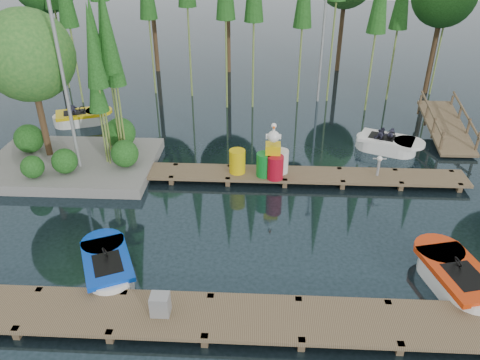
{
  "coord_description": "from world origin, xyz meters",
  "views": [
    {
      "loc": [
        1.16,
        -12.39,
        8.4
      ],
      "look_at": [
        0.5,
        0.5,
        1.1
      ],
      "focal_mm": 35.0,
      "sensor_mm": 36.0,
      "label": 1
    }
  ],
  "objects_px": {
    "boat_red": "(456,278)",
    "drum_cluster": "(273,160)",
    "boat_blue": "(108,266)",
    "yellow_barrel": "(237,161)",
    "boat_yellow_far": "(81,118)",
    "utility_cabinet": "(160,304)",
    "island": "(52,85)"
  },
  "relations": [
    {
      "from": "boat_blue",
      "to": "yellow_barrel",
      "type": "distance_m",
      "value": 6.25
    },
    {
      "from": "boat_red",
      "to": "boat_blue",
      "type": "bearing_deg",
      "value": 165.61
    },
    {
      "from": "boat_red",
      "to": "utility_cabinet",
      "type": "xyz_separation_m",
      "value": [
        -7.34,
        -1.59,
        0.29
      ]
    },
    {
      "from": "boat_yellow_far",
      "to": "drum_cluster",
      "type": "xyz_separation_m",
      "value": [
        8.8,
        -5.08,
        0.6
      ]
    },
    {
      "from": "utility_cabinet",
      "to": "yellow_barrel",
      "type": "height_order",
      "value": "yellow_barrel"
    },
    {
      "from": "utility_cabinet",
      "to": "drum_cluster",
      "type": "xyz_separation_m",
      "value": [
        2.68,
        6.85,
        0.31
      ]
    },
    {
      "from": "utility_cabinet",
      "to": "yellow_barrel",
      "type": "bearing_deg",
      "value": 78.73
    },
    {
      "from": "island",
      "to": "yellow_barrel",
      "type": "distance_m",
      "value": 7.08
    },
    {
      "from": "boat_red",
      "to": "yellow_barrel",
      "type": "distance_m",
      "value": 8.05
    },
    {
      "from": "island",
      "to": "boat_yellow_far",
      "type": "distance_m",
      "value": 5.13
    },
    {
      "from": "boat_red",
      "to": "boat_yellow_far",
      "type": "xyz_separation_m",
      "value": [
        -13.46,
        10.33,
        0.0
      ]
    },
    {
      "from": "boat_red",
      "to": "yellow_barrel",
      "type": "height_order",
      "value": "yellow_barrel"
    },
    {
      "from": "boat_red",
      "to": "drum_cluster",
      "type": "distance_m",
      "value": 7.05
    },
    {
      "from": "boat_blue",
      "to": "boat_yellow_far",
      "type": "bearing_deg",
      "value": 88.58
    },
    {
      "from": "island",
      "to": "boat_red",
      "type": "relative_size",
      "value": 2.17
    },
    {
      "from": "boat_yellow_far",
      "to": "yellow_barrel",
      "type": "bearing_deg",
      "value": -34.8
    },
    {
      "from": "island",
      "to": "boat_red",
      "type": "distance_m",
      "value": 14.29
    },
    {
      "from": "island",
      "to": "utility_cabinet",
      "type": "relative_size",
      "value": 12.6
    },
    {
      "from": "island",
      "to": "yellow_barrel",
      "type": "xyz_separation_m",
      "value": [
        6.6,
        -0.79,
        -2.45
      ]
    },
    {
      "from": "boat_red",
      "to": "drum_cluster",
      "type": "bearing_deg",
      "value": 117.45
    },
    {
      "from": "boat_yellow_far",
      "to": "drum_cluster",
      "type": "bearing_deg",
      "value": -31.54
    },
    {
      "from": "boat_blue",
      "to": "utility_cabinet",
      "type": "distance_m",
      "value": 2.43
    },
    {
      "from": "boat_red",
      "to": "utility_cabinet",
      "type": "height_order",
      "value": "boat_red"
    },
    {
      "from": "island",
      "to": "drum_cluster",
      "type": "distance_m",
      "value": 8.27
    },
    {
      "from": "island",
      "to": "drum_cluster",
      "type": "bearing_deg",
      "value": -6.82
    },
    {
      "from": "boat_blue",
      "to": "boat_yellow_far",
      "type": "height_order",
      "value": "boat_yellow_far"
    },
    {
      "from": "drum_cluster",
      "to": "boat_blue",
      "type": "bearing_deg",
      "value": -130.52
    },
    {
      "from": "boat_blue",
      "to": "yellow_barrel",
      "type": "bearing_deg",
      "value": 35.13
    },
    {
      "from": "utility_cabinet",
      "to": "drum_cluster",
      "type": "relative_size",
      "value": 0.27
    },
    {
      "from": "boat_blue",
      "to": "boat_yellow_far",
      "type": "relative_size",
      "value": 0.98
    },
    {
      "from": "island",
      "to": "yellow_barrel",
      "type": "height_order",
      "value": "island"
    },
    {
      "from": "boat_red",
      "to": "island",
      "type": "bearing_deg",
      "value": 139.59
    }
  ]
}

